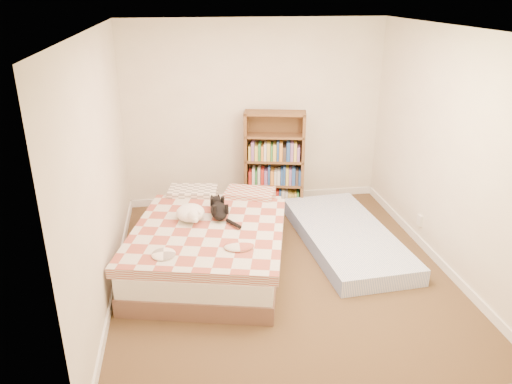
{
  "coord_description": "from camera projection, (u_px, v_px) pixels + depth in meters",
  "views": [
    {
      "loc": [
        -0.97,
        -4.56,
        2.84
      ],
      "look_at": [
        -0.24,
        0.3,
        0.82
      ],
      "focal_mm": 35.0,
      "sensor_mm": 36.0,
      "label": 1
    }
  ],
  "objects": [
    {
      "name": "room",
      "position": [
        284.0,
        167.0,
        4.93
      ],
      "size": [
        3.51,
        4.01,
        2.51
      ],
      "color": "#41311C",
      "rests_on": "ground"
    },
    {
      "name": "bed",
      "position": [
        211.0,
        241.0,
        5.47
      ],
      "size": [
        1.93,
        2.4,
        0.57
      ],
      "rotation": [
        0.0,
        0.0,
        -0.23
      ],
      "color": "brown",
      "rests_on": "room"
    },
    {
      "name": "bookshelf",
      "position": [
        274.0,
        171.0,
        6.83
      ],
      "size": [
        0.86,
        0.44,
        1.34
      ],
      "rotation": [
        0.0,
        0.0,
        -0.21
      ],
      "color": "brown",
      "rests_on": "room"
    },
    {
      "name": "floor_mattress",
      "position": [
        346.0,
        237.0,
        5.93
      ],
      "size": [
        1.11,
        2.18,
        0.19
      ],
      "primitive_type": "cube",
      "rotation": [
        0.0,
        0.0,
        0.07
      ],
      "color": "#7C95CF",
      "rests_on": "room"
    },
    {
      "name": "black_cat",
      "position": [
        219.0,
        209.0,
        5.49
      ],
      "size": [
        0.25,
        0.7,
        0.16
      ],
      "rotation": [
        0.0,
        0.0,
        0.08
      ],
      "color": "black",
      "rests_on": "bed"
    },
    {
      "name": "white_dog",
      "position": [
        191.0,
        213.0,
        5.36
      ],
      "size": [
        0.44,
        0.45,
        0.17
      ],
      "rotation": [
        0.0,
        0.0,
        -0.53
      ],
      "color": "white",
      "rests_on": "bed"
    }
  ]
}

